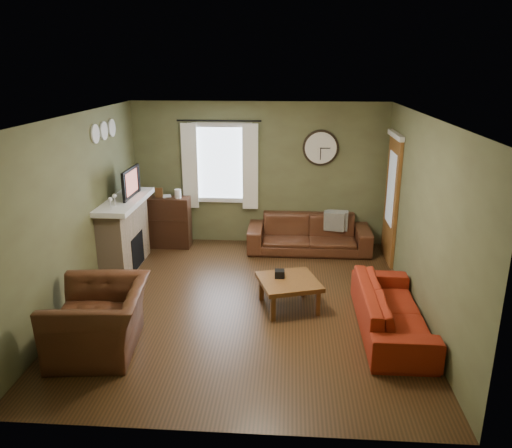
# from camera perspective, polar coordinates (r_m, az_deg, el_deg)

# --- Properties ---
(floor) EXTENTS (4.60, 5.20, 0.00)m
(floor) POSITION_cam_1_polar(r_m,az_deg,el_deg) (7.13, -1.04, -9.03)
(floor) COLOR #3B2613
(floor) RESTS_ON ground
(ceiling) EXTENTS (4.60, 5.20, 0.00)m
(ceiling) POSITION_cam_1_polar(r_m,az_deg,el_deg) (6.39, -1.17, 12.24)
(ceiling) COLOR white
(ceiling) RESTS_ON ground
(wall_left) EXTENTS (0.00, 5.20, 2.60)m
(wall_left) POSITION_cam_1_polar(r_m,az_deg,el_deg) (7.22, -19.61, 1.33)
(wall_left) COLOR brown
(wall_left) RESTS_ON ground
(wall_right) EXTENTS (0.00, 5.20, 2.60)m
(wall_right) POSITION_cam_1_polar(r_m,az_deg,el_deg) (6.84, 18.46, 0.57)
(wall_right) COLOR brown
(wall_right) RESTS_ON ground
(wall_back) EXTENTS (4.60, 0.00, 2.60)m
(wall_back) POSITION_cam_1_polar(r_m,az_deg,el_deg) (9.16, 0.34, 5.73)
(wall_back) COLOR brown
(wall_back) RESTS_ON ground
(wall_front) EXTENTS (4.60, 0.00, 2.60)m
(wall_front) POSITION_cam_1_polar(r_m,az_deg,el_deg) (4.24, -4.24, -9.20)
(wall_front) COLOR brown
(wall_front) RESTS_ON ground
(fireplace) EXTENTS (0.40, 1.40, 1.10)m
(fireplace) POSITION_cam_1_polar(r_m,az_deg,el_deg) (8.39, -14.80, -1.36)
(fireplace) COLOR tan
(fireplace) RESTS_ON floor
(firebox) EXTENTS (0.04, 0.60, 0.55)m
(firebox) POSITION_cam_1_polar(r_m,az_deg,el_deg) (8.41, -13.44, -3.00)
(firebox) COLOR black
(firebox) RESTS_ON fireplace
(mantel) EXTENTS (0.58, 1.60, 0.08)m
(mantel) POSITION_cam_1_polar(r_m,az_deg,el_deg) (8.21, -14.93, 2.53)
(mantel) COLOR white
(mantel) RESTS_ON fireplace
(tv) EXTENTS (0.08, 0.60, 0.35)m
(tv) POSITION_cam_1_polar(r_m,az_deg,el_deg) (8.29, -14.59, 4.23)
(tv) COLOR black
(tv) RESTS_ON mantel
(tv_screen) EXTENTS (0.02, 0.62, 0.36)m
(tv_screen) POSITION_cam_1_polar(r_m,az_deg,el_deg) (8.25, -14.09, 4.61)
(tv_screen) COLOR #994C3F
(tv_screen) RESTS_ON mantel
(medallion_left) EXTENTS (0.28, 0.28, 0.03)m
(medallion_left) POSITION_cam_1_polar(r_m,az_deg,el_deg) (7.75, -17.90, 9.78)
(medallion_left) COLOR white
(medallion_left) RESTS_ON wall_left
(medallion_mid) EXTENTS (0.28, 0.28, 0.03)m
(medallion_mid) POSITION_cam_1_polar(r_m,az_deg,el_deg) (8.07, -16.99, 10.16)
(medallion_mid) COLOR white
(medallion_mid) RESTS_ON wall_left
(medallion_right) EXTENTS (0.28, 0.28, 0.03)m
(medallion_right) POSITION_cam_1_polar(r_m,az_deg,el_deg) (8.40, -16.16, 10.50)
(medallion_right) COLOR white
(medallion_right) RESTS_ON wall_left
(window_pane) EXTENTS (1.00, 0.02, 1.30)m
(window_pane) POSITION_cam_1_polar(r_m,az_deg,el_deg) (9.17, -4.07, 6.97)
(window_pane) COLOR silver
(window_pane) RESTS_ON wall_back
(curtain_rod) EXTENTS (0.03, 0.03, 1.50)m
(curtain_rod) POSITION_cam_1_polar(r_m,az_deg,el_deg) (8.96, -4.27, 11.69)
(curtain_rod) COLOR black
(curtain_rod) RESTS_ON wall_back
(curtain_left) EXTENTS (0.28, 0.04, 1.55)m
(curtain_left) POSITION_cam_1_polar(r_m,az_deg,el_deg) (9.18, -7.57, 6.55)
(curtain_left) COLOR white
(curtain_left) RESTS_ON wall_back
(curtain_right) EXTENTS (0.28, 0.04, 1.55)m
(curtain_right) POSITION_cam_1_polar(r_m,az_deg,el_deg) (9.02, -0.66, 6.51)
(curtain_right) COLOR white
(curtain_right) RESTS_ON wall_back
(wall_clock) EXTENTS (0.64, 0.06, 0.64)m
(wall_clock) POSITION_cam_1_polar(r_m,az_deg,el_deg) (9.01, 7.40, 8.62)
(wall_clock) COLOR white
(wall_clock) RESTS_ON wall_back
(door) EXTENTS (0.05, 0.90, 2.10)m
(door) POSITION_cam_1_polar(r_m,az_deg,el_deg) (8.64, 15.23, 2.64)
(door) COLOR brown
(door) RESTS_ON floor
(bookshelf) EXTENTS (0.78, 0.33, 0.93)m
(bookshelf) POSITION_cam_1_polar(r_m,az_deg,el_deg) (9.24, -9.94, 0.20)
(bookshelf) COLOR black
(bookshelf) RESTS_ON floor
(book) EXTENTS (0.21, 0.25, 0.02)m
(book) POSITION_cam_1_polar(r_m,az_deg,el_deg) (9.16, -10.65, 3.23)
(book) COLOR brown
(book) RESTS_ON bookshelf
(sofa_brown) EXTENTS (2.17, 0.85, 0.63)m
(sofa_brown) POSITION_cam_1_polar(r_m,az_deg,el_deg) (8.98, 6.05, -1.13)
(sofa_brown) COLOR #452415
(sofa_brown) RESTS_ON floor
(pillow_left) EXTENTS (0.38, 0.15, 0.37)m
(pillow_left) POSITION_cam_1_polar(r_m,az_deg,el_deg) (9.04, 9.27, 0.40)
(pillow_left) COLOR gray
(pillow_left) RESTS_ON sofa_brown
(pillow_right) EXTENTS (0.37, 0.18, 0.36)m
(pillow_right) POSITION_cam_1_polar(r_m,az_deg,el_deg) (8.99, 8.92, 0.33)
(pillow_right) COLOR gray
(pillow_right) RESTS_ON sofa_brown
(sofa_red) EXTENTS (0.77, 1.98, 0.58)m
(sofa_red) POSITION_cam_1_polar(r_m,az_deg,el_deg) (6.55, 15.22, -9.45)
(sofa_red) COLOR maroon
(sofa_red) RESTS_ON floor
(armchair) EXTENTS (1.17, 1.30, 0.78)m
(armchair) POSITION_cam_1_polar(r_m,az_deg,el_deg) (6.18, -17.44, -10.40)
(armchair) COLOR #452415
(armchair) RESTS_ON floor
(coffee_table) EXTENTS (0.97, 0.97, 0.41)m
(coffee_table) POSITION_cam_1_polar(r_m,az_deg,el_deg) (6.95, 3.73, -7.93)
(coffee_table) COLOR brown
(coffee_table) RESTS_ON floor
(tissue_box) EXTENTS (0.14, 0.14, 0.10)m
(tissue_box) POSITION_cam_1_polar(r_m,az_deg,el_deg) (6.94, 2.71, -6.18)
(tissue_box) COLOR black
(tissue_box) RESTS_ON coffee_table
(wine_glass_a) EXTENTS (0.06, 0.06, 0.18)m
(wine_glass_a) POSITION_cam_1_polar(r_m,az_deg,el_deg) (7.61, -16.30, 2.26)
(wine_glass_a) COLOR white
(wine_glass_a) RESTS_ON mantel
(wine_glass_b) EXTENTS (0.07, 0.07, 0.19)m
(wine_glass_b) POSITION_cam_1_polar(r_m,az_deg,el_deg) (7.78, -15.84, 2.65)
(wine_glass_b) COLOR white
(wine_glass_b) RESTS_ON mantel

